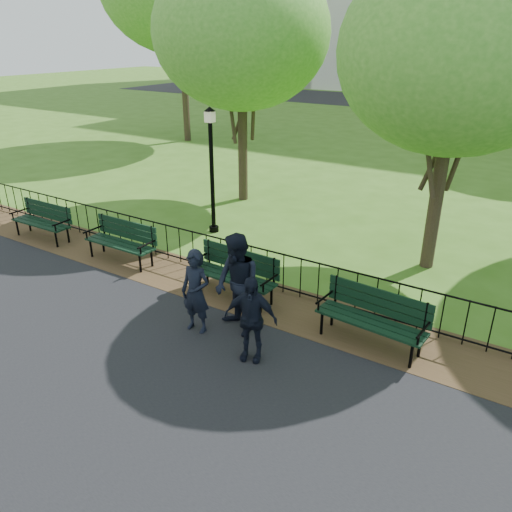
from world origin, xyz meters
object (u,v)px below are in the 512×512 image
Objects in this scene: tree_near_e at (459,52)px; person_mid at (237,285)px; park_bench_left_a at (123,237)px; person_right at (251,318)px; park_bench_left_b at (43,217)px; park_bench_right_a at (374,312)px; park_bench_main at (222,265)px; tree_near_w at (241,33)px; lamppost at (212,167)px; taxi at (384,93)px; person_left at (196,292)px.

tree_near_e reaches higher than person_mid.
park_bench_left_a is 1.24× the size of person_right.
park_bench_left_b is 0.94× the size of park_bench_right_a.
park_bench_main is at bearing -0.83° from park_bench_left_b.
tree_near_w is at bearing 147.82° from person_mid.
person_right reaches higher than park_bench_main.
tree_near_w reaches higher than lamppost.
park_bench_left_b is at bearing -163.82° from person_mid.
taxi is at bearing 129.86° from person_mid.
person_mid is at bearing -15.67° from park_bench_left_a.
park_bench_right_a is 9.81m from tree_near_w.
park_bench_main is 3.29m from park_bench_right_a.
person_left is 35.41m from taxi.
park_bench_left_a is 2.83m from park_bench_left_b.
person_right is at bearing -105.68° from tree_near_e.
tree_near_e reaches higher than park_bench_left_a.
park_bench_right_a is 1.29× the size of person_right.
taxi reaches higher than park_bench_left_b.
person_mid is (-2.13, -4.71, -3.72)m from tree_near_e.
person_left is at bearing -150.72° from park_bench_right_a.
park_bench_left_b is at bearing -113.54° from tree_near_w.
park_bench_left_a is at bearing -170.74° from person_mid.
park_bench_left_b is (-2.83, -0.10, -0.02)m from park_bench_left_a.
park_bench_right_a is 1.04× the size of person_mid.
lamppost is at bearing 132.14° from park_bench_main.
tree_near_w is at bearing 122.40° from park_bench_main.
tree_near_w is at bearing 108.61° from lamppost.
park_bench_main is at bearing -131.36° from tree_near_e.
tree_near_e is 31.66m from taxi.
person_mid is at bearing -114.36° from tree_near_e.
park_bench_main is at bearing -59.86° from tree_near_w.
park_bench_left_b is at bearing -178.40° from park_bench_left_a.
tree_near_e is 3.60× the size of person_mid.
person_right is at bearing -20.02° from park_bench_left_a.
tree_near_w is (-3.30, 5.69, 4.37)m from park_bench_main.
park_bench_left_a reaches higher than park_bench_left_b.
person_left reaches higher than taxi.
lamppost is at bearing -170.86° from tree_near_e.
tree_near_w is 6.85m from tree_near_e.
lamppost reaches higher than park_bench_left_b.
person_mid is (6.89, -1.02, 0.36)m from park_bench_left_b.
park_bench_right_a is at bearing 27.53° from person_right.
park_bench_main is 1.05× the size of park_bench_right_a.
park_bench_right_a is 2.41m from person_mid.
park_bench_right_a is at bearing -139.61° from taxi.
park_bench_left_b is at bearing -157.75° from tree_near_e.
lamppost is 5.13m from person_left.
tree_near_e reaches higher than taxi.
person_left is 1.02× the size of person_right.
person_right is (4.71, -1.69, 0.16)m from park_bench_left_a.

